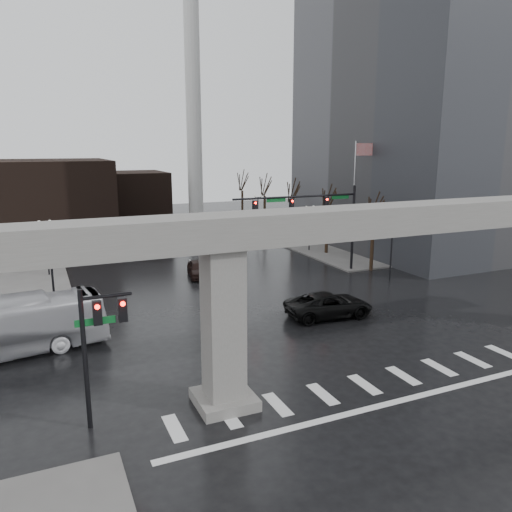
% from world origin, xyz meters
% --- Properties ---
extents(ground, '(160.00, 160.00, 0.00)m').
position_xyz_m(ground, '(0.00, 0.00, 0.00)').
color(ground, black).
rests_on(ground, ground).
extents(sidewalk_ne, '(28.00, 36.00, 0.15)m').
position_xyz_m(sidewalk_ne, '(26.00, 36.00, 0.07)').
color(sidewalk_ne, slate).
rests_on(sidewalk_ne, ground).
extents(elevated_guideway, '(48.00, 2.60, 8.70)m').
position_xyz_m(elevated_guideway, '(1.26, 0.00, 6.88)').
color(elevated_guideway, gray).
rests_on(elevated_guideway, ground).
extents(office_tower, '(22.00, 26.00, 42.00)m').
position_xyz_m(office_tower, '(28.00, 26.00, 21.00)').
color(office_tower, '#5C5C61').
rests_on(office_tower, ground).
extents(building_far_left, '(16.00, 14.00, 10.00)m').
position_xyz_m(building_far_left, '(-14.00, 42.00, 5.00)').
color(building_far_left, black).
rests_on(building_far_left, ground).
extents(building_far_mid, '(10.00, 10.00, 8.00)m').
position_xyz_m(building_far_mid, '(-2.00, 52.00, 4.00)').
color(building_far_mid, black).
rests_on(building_far_mid, ground).
extents(smokestack, '(3.60, 3.60, 30.00)m').
position_xyz_m(smokestack, '(6.00, 46.00, 13.35)').
color(smokestack, silver).
rests_on(smokestack, ground).
extents(signal_mast_arm, '(12.12, 0.43, 8.00)m').
position_xyz_m(signal_mast_arm, '(8.99, 18.80, 5.83)').
color(signal_mast_arm, black).
rests_on(signal_mast_arm, ground).
extents(signal_left_pole, '(2.30, 0.30, 6.00)m').
position_xyz_m(signal_left_pole, '(-12.25, 0.50, 4.07)').
color(signal_left_pole, black).
rests_on(signal_left_pole, ground).
extents(flagpole_assembly, '(2.06, 0.12, 12.00)m').
position_xyz_m(flagpole_assembly, '(15.29, 22.00, 7.53)').
color(flagpole_assembly, silver).
rests_on(flagpole_assembly, ground).
extents(lamp_right_0, '(1.22, 0.32, 5.11)m').
position_xyz_m(lamp_right_0, '(13.50, 14.00, 3.47)').
color(lamp_right_0, black).
rests_on(lamp_right_0, ground).
extents(lamp_right_1, '(1.22, 0.32, 5.11)m').
position_xyz_m(lamp_right_1, '(13.50, 28.00, 3.47)').
color(lamp_right_1, black).
rests_on(lamp_right_1, ground).
extents(lamp_right_2, '(1.22, 0.32, 5.11)m').
position_xyz_m(lamp_right_2, '(13.50, 42.00, 3.47)').
color(lamp_right_2, black).
rests_on(lamp_right_2, ground).
extents(lamp_left_0, '(1.22, 0.32, 5.11)m').
position_xyz_m(lamp_left_0, '(-13.50, 14.00, 3.47)').
color(lamp_left_0, black).
rests_on(lamp_left_0, ground).
extents(lamp_left_1, '(1.22, 0.32, 5.11)m').
position_xyz_m(lamp_left_1, '(-13.50, 28.00, 3.47)').
color(lamp_left_1, black).
rests_on(lamp_left_1, ground).
extents(lamp_left_2, '(1.22, 0.32, 5.11)m').
position_xyz_m(lamp_left_2, '(-13.50, 42.00, 3.47)').
color(lamp_left_2, black).
rests_on(lamp_left_2, ground).
extents(tree_right_0, '(1.09, 1.58, 7.50)m').
position_xyz_m(tree_right_0, '(14.53, 18.02, 2.79)').
color(tree_right_0, black).
rests_on(tree_right_0, ground).
extents(tree_right_1, '(1.09, 1.61, 7.67)m').
position_xyz_m(tree_right_1, '(14.53, 26.02, 2.85)').
color(tree_right_1, black).
rests_on(tree_right_1, ground).
extents(tree_right_2, '(1.10, 1.63, 7.85)m').
position_xyz_m(tree_right_2, '(14.53, 34.02, 2.91)').
color(tree_right_2, black).
rests_on(tree_right_2, ground).
extents(tree_right_3, '(1.11, 1.66, 8.02)m').
position_xyz_m(tree_right_3, '(14.53, 42.02, 2.98)').
color(tree_right_3, black).
rests_on(tree_right_3, ground).
extents(tree_right_4, '(1.12, 1.69, 8.19)m').
position_xyz_m(tree_right_4, '(14.53, 50.02, 3.04)').
color(tree_right_4, black).
rests_on(tree_right_4, ground).
extents(pickup_truck, '(6.28, 3.31, 1.69)m').
position_xyz_m(pickup_truck, '(3.77, 8.34, 0.84)').
color(pickup_truck, black).
rests_on(pickup_truck, ground).
extents(far_car, '(2.50, 4.64, 1.50)m').
position_xyz_m(far_car, '(-1.20, 22.27, 0.75)').
color(far_car, black).
rests_on(far_car, ground).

